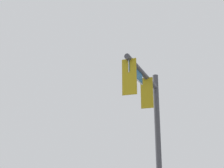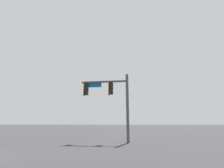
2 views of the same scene
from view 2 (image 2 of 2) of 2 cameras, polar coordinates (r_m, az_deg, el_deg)
name	(u,v)px [view 2 (image 2 of 2)]	position (r m, az deg, el deg)	size (l,w,h in m)	color
signal_pole_near	(111,95)	(15.93, -0.25, -3.61)	(4.40, 0.55, 6.02)	#47474C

